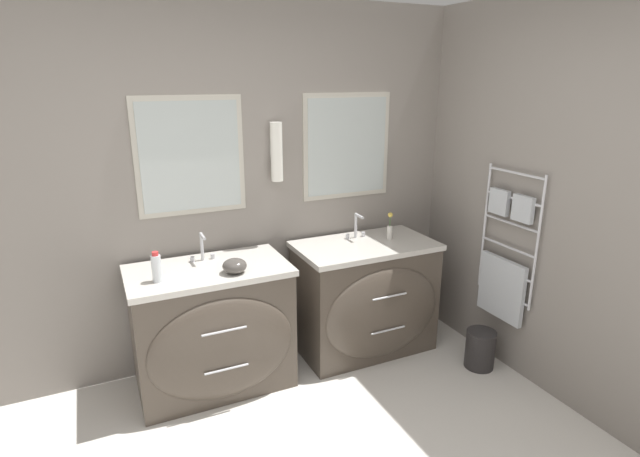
{
  "coord_description": "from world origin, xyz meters",
  "views": [
    {
      "loc": [
        -0.82,
        -1.47,
        2.07
      ],
      "look_at": [
        0.5,
        1.36,
        1.12
      ],
      "focal_mm": 28.0,
      "sensor_mm": 36.0,
      "label": 1
    }
  ],
  "objects_px": {
    "vanity_left": "(214,329)",
    "vanity_right": "(367,297)",
    "amenity_bowl": "(235,266)",
    "flower_vase": "(390,228)",
    "waste_bin": "(480,348)",
    "toiletry_bottle": "(157,268)"
  },
  "relations": [
    {
      "from": "flower_vase",
      "to": "amenity_bowl",
      "type": "bearing_deg",
      "value": -172.22
    },
    {
      "from": "amenity_bowl",
      "to": "waste_bin",
      "type": "distance_m",
      "value": 1.91
    },
    {
      "from": "toiletry_bottle",
      "to": "flower_vase",
      "type": "relative_size",
      "value": 0.92
    },
    {
      "from": "vanity_right",
      "to": "waste_bin",
      "type": "relative_size",
      "value": 3.63
    },
    {
      "from": "vanity_right",
      "to": "flower_vase",
      "type": "bearing_deg",
      "value": 14.17
    },
    {
      "from": "vanity_right",
      "to": "toiletry_bottle",
      "type": "relative_size",
      "value": 5.41
    },
    {
      "from": "vanity_right",
      "to": "waste_bin",
      "type": "height_order",
      "value": "vanity_right"
    },
    {
      "from": "vanity_left",
      "to": "vanity_right",
      "type": "height_order",
      "value": "same"
    },
    {
      "from": "vanity_right",
      "to": "amenity_bowl",
      "type": "xyz_separation_m",
      "value": [
        -1.05,
        -0.12,
        0.47
      ]
    },
    {
      "from": "vanity_left",
      "to": "amenity_bowl",
      "type": "xyz_separation_m",
      "value": [
        0.14,
        -0.12,
        0.47
      ]
    },
    {
      "from": "vanity_left",
      "to": "amenity_bowl",
      "type": "height_order",
      "value": "amenity_bowl"
    },
    {
      "from": "toiletry_bottle",
      "to": "vanity_right",
      "type": "bearing_deg",
      "value": 2.27
    },
    {
      "from": "toiletry_bottle",
      "to": "flower_vase",
      "type": "bearing_deg",
      "value": 3.81
    },
    {
      "from": "vanity_left",
      "to": "waste_bin",
      "type": "height_order",
      "value": "vanity_left"
    },
    {
      "from": "amenity_bowl",
      "to": "flower_vase",
      "type": "xyz_separation_m",
      "value": [
        1.27,
        0.17,
        0.04
      ]
    },
    {
      "from": "vanity_left",
      "to": "amenity_bowl",
      "type": "distance_m",
      "value": 0.51
    },
    {
      "from": "amenity_bowl",
      "to": "flower_vase",
      "type": "relative_size",
      "value": 0.74
    },
    {
      "from": "waste_bin",
      "to": "vanity_left",
      "type": "bearing_deg",
      "value": 162.34
    },
    {
      "from": "amenity_bowl",
      "to": "vanity_left",
      "type": "bearing_deg",
      "value": 139.34
    },
    {
      "from": "flower_vase",
      "to": "waste_bin",
      "type": "distance_m",
      "value": 1.11
    },
    {
      "from": "vanity_left",
      "to": "vanity_right",
      "type": "xyz_separation_m",
      "value": [
        1.19,
        0.0,
        0.0
      ]
    },
    {
      "from": "toiletry_bottle",
      "to": "flower_vase",
      "type": "distance_m",
      "value": 1.75
    }
  ]
}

